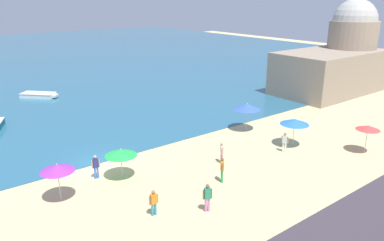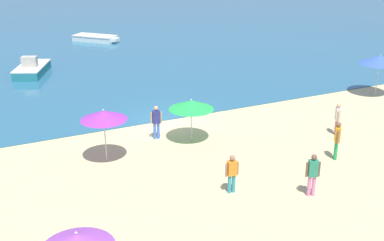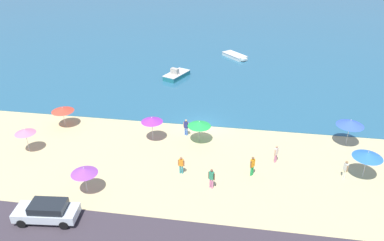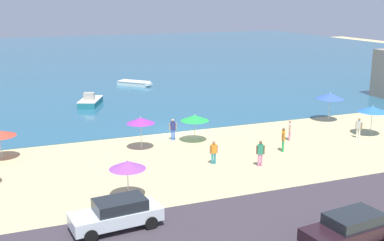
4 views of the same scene
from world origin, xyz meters
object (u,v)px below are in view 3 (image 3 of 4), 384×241
(parked_car_1, at_px, (47,211))
(skiff_nearshore, at_px, (235,56))
(beach_umbrella_4, at_px, (199,124))
(skiff_offshore, at_px, (177,75))
(bather_0, at_px, (181,164))
(bather_2, at_px, (276,153))
(beach_umbrella_2, at_px, (152,120))
(bather_4, at_px, (252,165))
(bather_5, at_px, (211,177))
(bather_1, at_px, (345,169))
(bather_3, at_px, (186,126))
(beach_umbrella_7, at_px, (84,171))
(beach_umbrella_0, at_px, (63,109))
(beach_umbrella_1, at_px, (25,131))
(beach_umbrella_6, at_px, (368,155))
(beach_umbrella_3, at_px, (350,123))

(parked_car_1, height_order, skiff_nearshore, parked_car_1)
(beach_umbrella_4, xyz_separation_m, skiff_offshore, (-5.25, 15.93, -1.44))
(bather_0, bearing_deg, bather_2, 20.30)
(beach_umbrella_2, height_order, bather_0, beach_umbrella_2)
(bather_4, height_order, bather_5, bather_4)
(bather_1, bearing_deg, bather_3, 160.49)
(beach_umbrella_7, relative_size, skiff_offshore, 0.50)
(beach_umbrella_7, xyz_separation_m, bather_4, (12.52, 4.17, -0.97))
(beach_umbrella_0, relative_size, bather_1, 1.34)
(parked_car_1, bearing_deg, bather_0, 40.44)
(bather_4, height_order, skiff_nearshore, bather_4)
(bather_0, distance_m, bather_2, 8.29)
(beach_umbrella_1, xyz_separation_m, bather_3, (13.64, 5.07, -1.08))
(beach_umbrella_7, height_order, bather_4, beach_umbrella_7)
(beach_umbrella_0, distance_m, bather_1, 26.89)
(beach_umbrella_0, xyz_separation_m, parked_car_1, (5.11, -13.20, -1.02))
(beach_umbrella_2, relative_size, beach_umbrella_4, 1.13)
(beach_umbrella_6, distance_m, beach_umbrella_7, 22.13)
(beach_umbrella_3, bearing_deg, bather_4, -144.28)
(skiff_offshore, bearing_deg, beach_umbrella_1, -116.14)
(bather_1, bearing_deg, beach_umbrella_1, -179.67)
(bather_1, xyz_separation_m, bather_3, (-13.86, 4.91, 0.04))
(bather_3, relative_size, bather_5, 0.98)
(beach_umbrella_1, bearing_deg, beach_umbrella_4, 15.06)
(bather_1, relative_size, skiff_offshore, 0.36)
(beach_umbrella_0, distance_m, bather_3, 12.61)
(beach_umbrella_7, height_order, skiff_offshore, beach_umbrella_7)
(beach_umbrella_4, distance_m, beach_umbrella_7, 11.57)
(beach_umbrella_3, xyz_separation_m, beach_umbrella_4, (-13.69, -1.58, -0.41))
(bather_4, distance_m, skiff_offshore, 23.01)
(beach_umbrella_7, xyz_separation_m, skiff_nearshore, (9.49, 34.42, -1.64))
(beach_umbrella_2, xyz_separation_m, bather_2, (11.43, -1.99, -1.26))
(beach_umbrella_4, height_order, bather_5, beach_umbrella_4)
(bather_1, height_order, bather_3, bather_3)
(bather_2, bearing_deg, bather_0, -159.70)
(bather_0, bearing_deg, bather_1, 6.01)
(bather_5, bearing_deg, skiff_nearshore, 89.87)
(bather_0, bearing_deg, parked_car_1, -139.56)
(beach_umbrella_4, relative_size, skiff_nearshore, 0.53)
(bather_5, distance_m, parked_car_1, 12.08)
(beach_umbrella_4, bearing_deg, bather_1, -17.39)
(beach_umbrella_2, xyz_separation_m, bather_3, (2.98, 1.43, -1.23))
(beach_umbrella_6, distance_m, parked_car_1, 24.51)
(beach_umbrella_6, bearing_deg, bather_4, -172.86)
(beach_umbrella_7, distance_m, bather_3, 11.60)
(beach_umbrella_4, bearing_deg, beach_umbrella_1, -164.94)
(bather_5, bearing_deg, beach_umbrella_2, 134.57)
(beach_umbrella_7, bearing_deg, bather_2, 23.82)
(bather_2, height_order, bather_3, bather_3)
(bather_3, relative_size, bather_4, 0.96)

